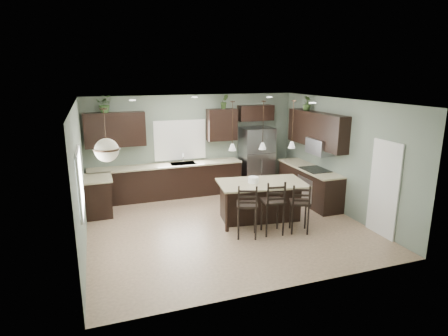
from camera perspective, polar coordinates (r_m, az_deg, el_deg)
ground at (r=8.65m, az=0.25°, el=-8.73°), size 6.00×6.00×0.00m
pantry_door at (r=8.54m, az=23.20°, el=-2.97°), size 0.04×0.82×2.04m
window_back at (r=10.65m, az=-6.73°, el=4.26°), size 1.35×0.02×1.00m
window_left at (r=6.96m, az=-21.21°, el=-1.96°), size 0.02×1.10×1.00m
left_return_cabs at (r=9.66m, az=-18.60°, el=-4.16°), size 0.60×0.90×0.90m
left_return_countertop at (r=9.53m, az=-18.70°, el=-1.47°), size 0.66×0.96×0.04m
back_lower_cabs at (r=10.54m, az=-8.60°, el=-2.05°), size 4.20×0.60×0.90m
back_countertop at (r=10.40m, az=-8.67°, el=0.41°), size 4.20×0.66×0.04m
sink_inset at (r=10.48m, az=-6.26°, el=0.68°), size 0.70×0.45×0.01m
faucet at (r=10.42m, az=-6.24°, el=1.42°), size 0.02×0.02×0.28m
back_upper_left at (r=10.20m, az=-16.27°, el=5.63°), size 1.55×0.34×0.90m
back_upper_right at (r=10.76m, az=-0.32°, el=6.62°), size 0.85×0.34×0.90m
fridge_header at (r=11.11m, az=4.86°, el=8.37°), size 1.05×0.34×0.45m
right_lower_cabs at (r=10.37m, az=12.80°, el=-2.51°), size 0.60×2.35×0.90m
right_countertop at (r=10.24m, az=12.85°, el=-0.00°), size 0.66×2.35×0.04m
cooktop at (r=10.01m, az=13.69°, el=-0.23°), size 0.58×0.75×0.02m
wall_oven_front at (r=10.00m, az=12.15°, el=-3.11°), size 0.01×0.72×0.60m
right_upper_cabs at (r=10.13m, az=13.90°, el=5.73°), size 0.34×2.35×0.90m
microwave at (r=9.94m, az=14.38°, el=3.20°), size 0.40×0.75×0.40m
refrigerator at (r=11.10m, az=4.95°, el=1.42°), size 0.90×0.74×1.85m
kitchen_island at (r=8.85m, az=5.68°, el=-5.05°), size 2.13×1.39×0.92m
serving_dish at (r=8.63m, az=4.50°, el=-1.81°), size 0.24×0.24×0.14m
bar_stool_left at (r=7.89m, az=3.53°, el=-6.45°), size 0.57×0.57×1.18m
bar_stool_center at (r=8.11m, az=7.42°, el=-5.89°), size 0.50×0.50×1.21m
bar_stool_right at (r=8.28m, az=11.43°, el=-5.95°), size 0.54×0.54×1.12m
pendant_left at (r=8.25m, az=1.30°, el=6.39°), size 0.17×0.17×1.10m
pendant_center at (r=8.43m, az=5.98°, el=6.49°), size 0.17×0.17×1.10m
pendant_right at (r=8.67m, az=10.42°, el=6.54°), size 0.17×0.17×1.10m
chandelier at (r=6.91m, az=-17.62°, el=4.78°), size 0.47×0.47×0.96m
plant_back_left at (r=10.09m, az=-17.69°, el=9.30°), size 0.47×0.43×0.45m
plant_back_right at (r=10.69m, az=0.05°, el=10.10°), size 0.24×0.20×0.41m
plant_right_wall at (r=10.44m, az=12.52°, el=9.61°), size 0.28×0.28×0.39m
room_shell at (r=8.14m, az=0.27°, el=2.35°), size 6.00×6.00×6.00m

